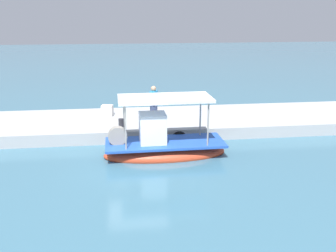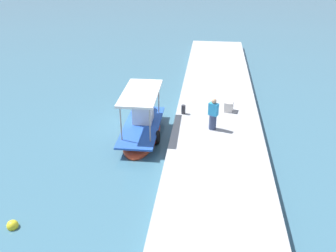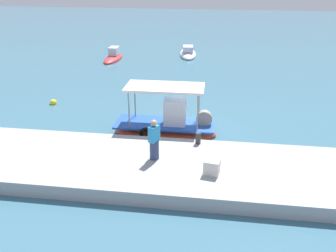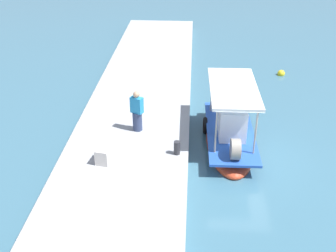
% 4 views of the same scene
% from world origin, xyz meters
% --- Properties ---
extents(ground_plane, '(120.00, 120.00, 0.00)m').
position_xyz_m(ground_plane, '(0.00, 0.00, 0.00)').
color(ground_plane, '#3B687E').
extents(dock_quay, '(36.00, 4.80, 0.59)m').
position_xyz_m(dock_quay, '(0.00, -4.55, 0.30)').
color(dock_quay, '#A3A6A8').
rests_on(dock_quay, ground_plane).
extents(main_fishing_boat, '(5.32, 2.09, 2.94)m').
position_xyz_m(main_fishing_boat, '(-1.19, -0.47, 0.45)').
color(main_fishing_boat, '#C23F23').
rests_on(main_fishing_boat, ground_plane).
extents(fisherman_near_bollard, '(0.52, 0.56, 1.74)m').
position_xyz_m(fisherman_near_bollard, '(-1.15, -4.28, 1.38)').
color(fisherman_near_bollard, navy).
rests_on(fisherman_near_bollard, dock_quay).
extents(mooring_bollard, '(0.24, 0.24, 0.53)m').
position_xyz_m(mooring_bollard, '(0.57, -2.58, 0.86)').
color(mooring_bollard, '#2D2D33').
rests_on(mooring_bollard, dock_quay).
extents(cargo_crate, '(0.67, 0.57, 0.58)m').
position_xyz_m(cargo_crate, '(1.27, -5.21, 0.88)').
color(cargo_crate, beige).
rests_on(cargo_crate, dock_quay).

